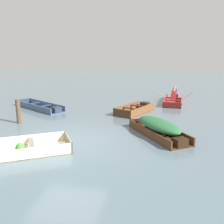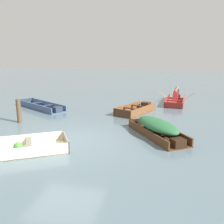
{
  "view_description": "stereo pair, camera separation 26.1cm",
  "coord_description": "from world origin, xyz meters",
  "px_view_note": "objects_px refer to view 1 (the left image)",
  "views": [
    {
      "loc": [
        3.18,
        -7.76,
        3.01
      ],
      "look_at": [
        0.99,
        3.32,
        0.35
      ],
      "focal_mm": 40.0,
      "sensor_mm": 36.0,
      "label": 1
    },
    {
      "loc": [
        3.43,
        -7.71,
        3.01
      ],
      "look_at": [
        0.99,
        3.32,
        0.35
      ],
      "focal_mm": 40.0,
      "sensor_mm": 36.0,
      "label": 2
    }
  ],
  "objects_px": {
    "dinghy_cream_foreground": "(8,151)",
    "skiff_wooden_brown_near_moored": "(136,110)",
    "mooring_post": "(18,111)",
    "rowboat_red_with_crew": "(174,99)",
    "skiff_slate_blue_mid_moored": "(41,107)",
    "skiff_dark_varnish_far_moored": "(159,127)"
  },
  "relations": [
    {
      "from": "dinghy_cream_foreground",
      "to": "skiff_wooden_brown_near_moored",
      "type": "xyz_separation_m",
      "value": [
        3.25,
        6.37,
        0.02
      ]
    },
    {
      "from": "skiff_wooden_brown_near_moored",
      "to": "mooring_post",
      "type": "bearing_deg",
      "value": -147.7
    },
    {
      "from": "rowboat_red_with_crew",
      "to": "mooring_post",
      "type": "distance_m",
      "value": 9.35
    },
    {
      "from": "mooring_post",
      "to": "skiff_wooden_brown_near_moored",
      "type": "bearing_deg",
      "value": 32.3
    },
    {
      "from": "skiff_slate_blue_mid_moored",
      "to": "skiff_dark_varnish_far_moored",
      "type": "xyz_separation_m",
      "value": [
        6.48,
        -3.44,
        0.24
      ]
    },
    {
      "from": "skiff_dark_varnish_far_moored",
      "to": "dinghy_cream_foreground",
      "type": "bearing_deg",
      "value": -149.01
    },
    {
      "from": "mooring_post",
      "to": "skiff_slate_blue_mid_moored",
      "type": "bearing_deg",
      "value": 97.78
    },
    {
      "from": "skiff_wooden_brown_near_moored",
      "to": "mooring_post",
      "type": "height_order",
      "value": "mooring_post"
    },
    {
      "from": "skiff_slate_blue_mid_moored",
      "to": "rowboat_red_with_crew",
      "type": "xyz_separation_m",
      "value": [
        7.3,
        3.45,
        0.1
      ]
    },
    {
      "from": "dinghy_cream_foreground",
      "to": "mooring_post",
      "type": "distance_m",
      "value": 3.69
    },
    {
      "from": "dinghy_cream_foreground",
      "to": "skiff_wooden_brown_near_moored",
      "type": "bearing_deg",
      "value": 62.94
    },
    {
      "from": "skiff_wooden_brown_near_moored",
      "to": "mooring_post",
      "type": "xyz_separation_m",
      "value": [
        -4.88,
        -3.09,
        0.38
      ]
    },
    {
      "from": "rowboat_red_with_crew",
      "to": "skiff_dark_varnish_far_moored",
      "type": "bearing_deg",
      "value": -96.79
    },
    {
      "from": "skiff_wooden_brown_near_moored",
      "to": "rowboat_red_with_crew",
      "type": "relative_size",
      "value": 0.82
    },
    {
      "from": "rowboat_red_with_crew",
      "to": "skiff_wooden_brown_near_moored",
      "type": "bearing_deg",
      "value": -122.42
    },
    {
      "from": "dinghy_cream_foreground",
      "to": "skiff_dark_varnish_far_moored",
      "type": "xyz_separation_m",
      "value": [
        4.47,
        2.68,
        0.22
      ]
    },
    {
      "from": "skiff_slate_blue_mid_moored",
      "to": "mooring_post",
      "type": "bearing_deg",
      "value": -82.22
    },
    {
      "from": "dinghy_cream_foreground",
      "to": "mooring_post",
      "type": "height_order",
      "value": "mooring_post"
    },
    {
      "from": "skiff_dark_varnish_far_moored",
      "to": "mooring_post",
      "type": "distance_m",
      "value": 6.13
    },
    {
      "from": "skiff_wooden_brown_near_moored",
      "to": "skiff_slate_blue_mid_moored",
      "type": "height_order",
      "value": "skiff_wooden_brown_near_moored"
    },
    {
      "from": "skiff_dark_varnish_far_moored",
      "to": "mooring_post",
      "type": "height_order",
      "value": "mooring_post"
    },
    {
      "from": "skiff_slate_blue_mid_moored",
      "to": "dinghy_cream_foreground",
      "type": "bearing_deg",
      "value": -71.78
    }
  ]
}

